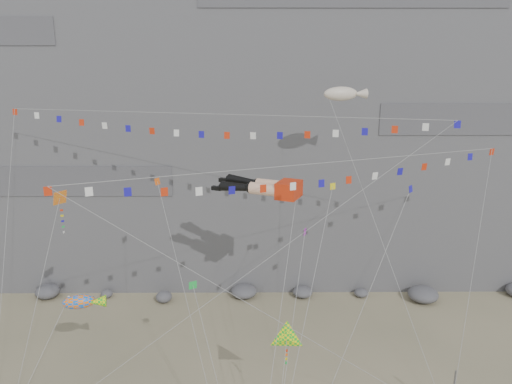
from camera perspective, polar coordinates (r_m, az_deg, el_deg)
cliff at (r=61.44m, az=-1.31°, el=16.36°), size 80.00×28.00×50.00m
talus_boulders at (r=51.88m, az=-1.38°, el=-11.31°), size 60.00×3.00×1.20m
legs_kite at (r=37.96m, az=1.04°, el=0.55°), size 7.08×18.51×20.93m
flag_banner_upper at (r=40.18m, az=-4.89°, el=8.84°), size 35.51×19.28×27.57m
flag_banner_lower at (r=34.65m, az=5.98°, el=3.15°), size 31.22×12.09×19.80m
harlequin_kite at (r=35.64m, az=-21.51°, el=-0.69°), size 3.90×7.10×16.08m
fish_windsock at (r=37.68m, az=-19.59°, el=-11.76°), size 5.59×7.77×10.57m
delta_kite at (r=32.90m, az=3.53°, el=-16.40°), size 2.45×6.09×8.82m
blimp_windsock at (r=42.01m, az=9.69°, el=10.93°), size 7.89×15.50×25.96m
small_kite_a at (r=38.12m, az=-11.09°, el=0.67°), size 6.35×12.95×19.95m
small_kite_b at (r=35.87m, az=5.56°, el=-5.01°), size 3.30×10.78×15.67m
small_kite_c at (r=34.12m, az=-7.17°, el=-10.76°), size 4.49×9.72×13.29m
small_kite_d at (r=37.05m, az=8.63°, el=-0.01°), size 5.77×14.29×20.56m
small_kite_e at (r=34.50m, az=16.97°, el=-0.42°), size 8.38×8.08×18.67m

